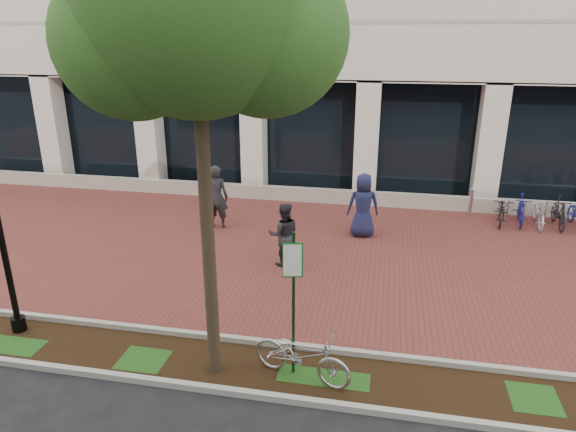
% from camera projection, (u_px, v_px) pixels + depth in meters
% --- Properties ---
extents(ground, '(120.00, 120.00, 0.00)m').
position_uv_depth(ground, '(281.00, 251.00, 14.17)').
color(ground, black).
rests_on(ground, ground).
extents(brick_plaza, '(40.00, 9.00, 0.01)m').
position_uv_depth(brick_plaza, '(281.00, 251.00, 14.17)').
color(brick_plaza, brown).
rests_on(brick_plaza, ground).
extents(planting_strip, '(40.00, 1.50, 0.01)m').
position_uv_depth(planting_strip, '(221.00, 364.00, 9.32)').
color(planting_strip, black).
rests_on(planting_strip, ground).
extents(curb_plaza_side, '(40.00, 0.12, 0.12)m').
position_uv_depth(curb_plaza_side, '(233.00, 339.00, 9.99)').
color(curb_plaza_side, '#A8A99F').
rests_on(curb_plaza_side, ground).
extents(curb_street_side, '(40.00, 0.12, 0.12)m').
position_uv_depth(curb_street_side, '(207.00, 388.00, 8.61)').
color(curb_street_side, '#A8A99F').
rests_on(curb_street_side, ground).
extents(parking_sign, '(0.34, 0.07, 2.68)m').
position_uv_depth(parking_sign, '(293.00, 288.00, 8.53)').
color(parking_sign, '#13361B').
rests_on(parking_sign, ground).
extents(street_tree, '(4.12, 3.43, 7.89)m').
position_uv_depth(street_tree, '(200.00, 12.00, 7.18)').
color(street_tree, '#4C3B2B').
rests_on(street_tree, ground).
extents(locked_bicycle, '(1.92, 1.11, 0.95)m').
position_uv_depth(locked_bicycle, '(302.00, 355.00, 8.80)').
color(locked_bicycle, '#BDBCC1').
rests_on(locked_bicycle, ground).
extents(pedestrian_left, '(0.73, 0.49, 1.97)m').
position_uv_depth(pedestrian_left, '(217.00, 197.00, 15.58)').
color(pedestrian_left, '#242428').
rests_on(pedestrian_left, ground).
extents(pedestrian_mid, '(0.96, 0.83, 1.68)m').
position_uv_depth(pedestrian_mid, '(284.00, 235.00, 13.06)').
color(pedestrian_mid, '#28292E').
rests_on(pedestrian_mid, ground).
extents(pedestrian_right, '(1.01, 0.75, 1.90)m').
position_uv_depth(pedestrian_right, '(363.00, 205.00, 14.92)').
color(pedestrian_right, '#1C1F47').
rests_on(pedestrian_right, ground).
extents(bollard, '(0.12, 0.12, 0.99)m').
position_uv_depth(bollard, '(471.00, 202.00, 16.65)').
color(bollard, '#B6B6BB').
rests_on(bollard, ground).
extents(bike_rack_cluster, '(4.12, 1.72, 0.96)m').
position_uv_depth(bike_rack_cluster, '(559.00, 213.00, 15.78)').
color(bike_rack_cluster, black).
rests_on(bike_rack_cluster, ground).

